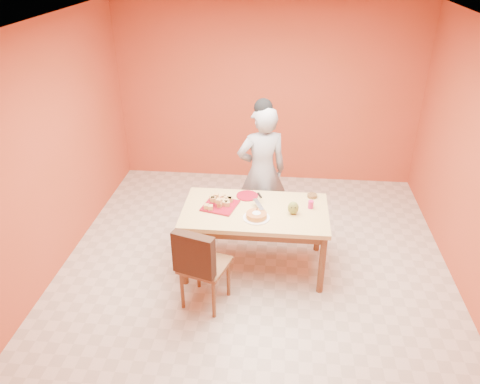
# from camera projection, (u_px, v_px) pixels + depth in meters

# --- Properties ---
(floor) EXTENTS (5.00, 5.00, 0.00)m
(floor) POSITION_uv_depth(u_px,v_px,m) (254.00, 272.00, 5.38)
(floor) COLOR beige
(floor) RESTS_ON ground
(ceiling) EXTENTS (5.00, 5.00, 0.00)m
(ceiling) POSITION_uv_depth(u_px,v_px,m) (258.00, 27.00, 4.10)
(ceiling) COLOR white
(ceiling) RESTS_ON wall_back
(wall_back) EXTENTS (4.50, 0.00, 4.50)m
(wall_back) POSITION_uv_depth(u_px,v_px,m) (267.00, 95.00, 6.93)
(wall_back) COLOR #C1482C
(wall_back) RESTS_ON floor
(wall_left) EXTENTS (0.00, 5.00, 5.00)m
(wall_left) POSITION_uv_depth(u_px,v_px,m) (43.00, 157.00, 4.94)
(wall_left) COLOR #C1482C
(wall_left) RESTS_ON floor
(dining_table) EXTENTS (1.60, 0.90, 0.76)m
(dining_table) POSITION_uv_depth(u_px,v_px,m) (255.00, 217.00, 5.19)
(dining_table) COLOR tan
(dining_table) RESTS_ON floor
(dining_chair) EXTENTS (0.57, 0.63, 0.97)m
(dining_chair) POSITION_uv_depth(u_px,v_px,m) (204.00, 264.00, 4.70)
(dining_chair) COLOR brown
(dining_chair) RESTS_ON floor
(pastry_pile) EXTENTS (0.32, 0.32, 0.10)m
(pastry_pile) POSITION_uv_depth(u_px,v_px,m) (220.00, 201.00, 5.17)
(pastry_pile) COLOR tan
(pastry_pile) RESTS_ON pastry_platter
(person) EXTENTS (0.72, 0.58, 1.70)m
(person) POSITION_uv_depth(u_px,v_px,m) (262.00, 172.00, 5.76)
(person) COLOR gray
(person) RESTS_ON floor
(pastry_platter) EXTENTS (0.43, 0.43, 0.02)m
(pastry_platter) POSITION_uv_depth(u_px,v_px,m) (220.00, 206.00, 5.20)
(pastry_platter) COLOR maroon
(pastry_platter) RESTS_ON dining_table
(red_dinner_plate) EXTENTS (0.25, 0.25, 0.02)m
(red_dinner_plate) POSITION_uv_depth(u_px,v_px,m) (247.00, 196.00, 5.40)
(red_dinner_plate) COLOR maroon
(red_dinner_plate) RESTS_ON dining_table
(white_cake_plate) EXTENTS (0.33, 0.33, 0.01)m
(white_cake_plate) POSITION_uv_depth(u_px,v_px,m) (256.00, 218.00, 4.98)
(white_cake_plate) COLOR white
(white_cake_plate) RESTS_ON dining_table
(sponge_cake) EXTENTS (0.29, 0.29, 0.05)m
(sponge_cake) POSITION_uv_depth(u_px,v_px,m) (256.00, 215.00, 4.97)
(sponge_cake) COLOR orange
(sponge_cake) RESTS_ON white_cake_plate
(cake_server) EXTENTS (0.15, 0.26, 0.01)m
(cake_server) POSITION_uv_depth(u_px,v_px,m) (259.00, 204.00, 5.11)
(cake_server) COLOR silver
(cake_server) RESTS_ON sponge_cake
(egg_ornament) EXTENTS (0.14, 0.12, 0.15)m
(egg_ornament) POSITION_uv_depth(u_px,v_px,m) (293.00, 208.00, 5.03)
(egg_ornament) COLOR olive
(egg_ornament) RESTS_ON dining_table
(magenta_glass) EXTENTS (0.07, 0.07, 0.09)m
(magenta_glass) POSITION_uv_depth(u_px,v_px,m) (311.00, 205.00, 5.15)
(magenta_glass) COLOR #BE1C5D
(magenta_glass) RESTS_ON dining_table
(checker_tin) EXTENTS (0.15, 0.15, 0.03)m
(checker_tin) POSITION_uv_depth(u_px,v_px,m) (312.00, 196.00, 5.38)
(checker_tin) COLOR #341B0E
(checker_tin) RESTS_ON dining_table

